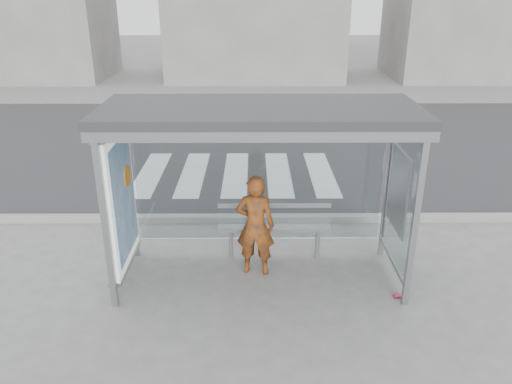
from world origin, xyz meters
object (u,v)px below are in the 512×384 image
bus_shelter (233,151)px  person (255,226)px  soda_can (398,296)px  bench (274,228)px

bus_shelter → person: (0.31, 0.10, -1.19)m
bus_shelter → soda_can: bus_shelter is taller
bench → soda_can: bench is taller
soda_can → bench: bearing=146.4°
bus_shelter → person: bus_shelter is taller
person → bench: bearing=-117.9°
bus_shelter → bench: size_ratio=2.39×
bus_shelter → soda_can: (2.32, -0.61, -1.95)m
bus_shelter → bench: bus_shelter is taller
bench → bus_shelter: bearing=-139.5°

